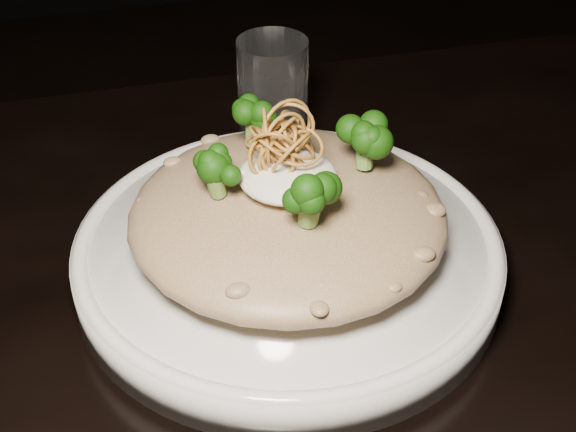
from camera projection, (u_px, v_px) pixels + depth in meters
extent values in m
cube|color=black|center=(326.00, 338.00, 0.59)|extent=(1.10, 0.80, 0.04)
cylinder|color=black|center=(564.00, 301.00, 1.18)|extent=(0.05, 0.05, 0.71)
cylinder|color=silver|center=(288.00, 256.00, 0.61)|extent=(0.32, 0.32, 0.03)
ellipsoid|color=brown|center=(288.00, 215.00, 0.59)|extent=(0.23, 0.23, 0.05)
ellipsoid|color=white|center=(288.00, 176.00, 0.56)|extent=(0.07, 0.07, 0.02)
cylinder|color=silver|center=(273.00, 99.00, 0.73)|extent=(0.08, 0.08, 0.11)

